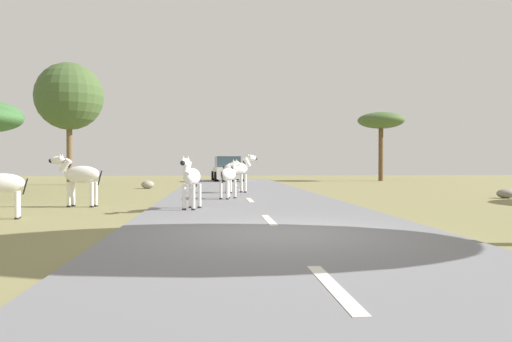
% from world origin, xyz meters
% --- Properties ---
extents(ground_plane, '(90.00, 90.00, 0.00)m').
position_xyz_m(ground_plane, '(0.00, 0.00, 0.00)').
color(ground_plane, olive).
extents(road, '(6.00, 64.00, 0.05)m').
position_xyz_m(road, '(-0.00, 0.00, 0.03)').
color(road, slate).
rests_on(road, ground_plane).
extents(lane_markings, '(0.16, 56.00, 0.01)m').
position_xyz_m(lane_markings, '(-0.00, -1.00, 0.05)').
color(lane_markings, silver).
rests_on(lane_markings, road).
extents(zebra_0, '(0.61, 1.50, 1.43)m').
position_xyz_m(zebra_0, '(-1.82, 4.73, 0.90)').
color(zebra_0, silver).
rests_on(zebra_0, road).
extents(zebra_1, '(1.65, 0.64, 1.57)m').
position_xyz_m(zebra_1, '(-5.17, 6.35, 0.93)').
color(zebra_1, silver).
rests_on(zebra_1, ground_plane).
extents(zebra_2, '(0.88, 1.38, 1.40)m').
position_xyz_m(zebra_2, '(-0.68, 8.80, 0.88)').
color(zebra_2, silver).
rests_on(zebra_2, road).
extents(zebra_4, '(1.59, 1.16, 1.67)m').
position_xyz_m(zebra_4, '(-0.21, 12.38, 1.04)').
color(zebra_4, silver).
rests_on(zebra_4, road).
extents(car_0, '(2.28, 4.46, 1.74)m').
position_xyz_m(car_0, '(-0.32, 27.02, 0.85)').
color(car_0, white).
rests_on(car_0, road).
extents(tree_4, '(3.42, 3.42, 5.08)m').
position_xyz_m(tree_4, '(11.06, 27.58, 4.40)').
color(tree_4, brown).
rests_on(tree_4, ground_plane).
extents(tree_6, '(4.04, 4.04, 7.35)m').
position_xyz_m(tree_6, '(-9.93, 22.32, 5.31)').
color(tree_6, brown).
rests_on(tree_6, ground_plane).
extents(rock_0, '(0.64, 0.67, 0.42)m').
position_xyz_m(rock_0, '(-4.61, 17.25, 0.21)').
color(rock_0, gray).
rests_on(rock_0, ground_plane).
extents(rock_1, '(0.68, 0.51, 0.34)m').
position_xyz_m(rock_1, '(9.54, 8.91, 0.17)').
color(rock_1, gray).
rests_on(rock_1, ground_plane).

